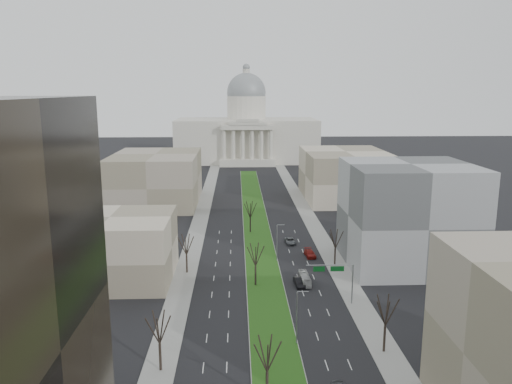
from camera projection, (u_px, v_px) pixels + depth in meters
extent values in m
plane|color=black|center=(257.00, 232.00, 144.58)|extent=(600.00, 600.00, 0.00)
cube|color=#999993|center=(257.00, 233.00, 143.59)|extent=(8.00, 222.00, 0.15)
cube|color=#174612|center=(257.00, 233.00, 143.57)|extent=(7.70, 221.70, 0.06)
cube|color=gray|center=(189.00, 262.00, 119.43)|extent=(5.00, 330.00, 0.15)
cube|color=gray|center=(334.00, 260.00, 120.76)|extent=(5.00, 330.00, 0.15)
cube|color=beige|center=(247.00, 140.00, 288.98)|extent=(80.00, 40.00, 24.00)
cube|color=beige|center=(247.00, 163.00, 268.48)|extent=(30.00, 6.00, 4.00)
cube|color=beige|center=(247.00, 127.00, 264.65)|extent=(28.00, 5.00, 2.50)
cube|color=beige|center=(247.00, 123.00, 264.25)|extent=(20.00, 5.00, 1.80)
cube|color=beige|center=(247.00, 120.00, 263.93)|extent=(12.00, 5.00, 1.60)
cylinder|color=beige|center=(246.00, 109.00, 285.35)|extent=(22.00, 22.00, 14.00)
sphere|color=gray|center=(246.00, 93.00, 283.54)|extent=(22.00, 22.00, 22.00)
cylinder|color=beige|center=(246.00, 73.00, 281.32)|extent=(4.00, 4.00, 4.00)
sphere|color=gray|center=(246.00, 67.00, 280.72)|extent=(4.00, 4.00, 4.00)
cylinder|color=beige|center=(224.00, 144.00, 265.99)|extent=(2.00, 2.00, 16.00)
cylinder|color=beige|center=(233.00, 144.00, 266.18)|extent=(2.00, 2.00, 16.00)
cylinder|color=beige|center=(243.00, 144.00, 266.37)|extent=(2.00, 2.00, 16.00)
cylinder|color=beige|center=(252.00, 144.00, 266.56)|extent=(2.00, 2.00, 16.00)
cylinder|color=beige|center=(261.00, 144.00, 266.75)|extent=(2.00, 2.00, 16.00)
cylinder|color=beige|center=(271.00, 144.00, 266.94)|extent=(2.00, 2.00, 16.00)
cube|color=gray|center=(111.00, 248.00, 107.66)|extent=(26.00, 22.00, 14.00)
cube|color=#595B5D|center=(408.00, 215.00, 116.05)|extent=(28.00, 26.00, 24.00)
cube|color=gray|center=(156.00, 179.00, 180.58)|extent=(30.00, 40.00, 18.00)
cube|color=gray|center=(345.00, 175.00, 188.15)|extent=(30.00, 40.00, 18.00)
cylinder|color=black|center=(160.00, 357.00, 73.02)|extent=(0.40, 0.40, 4.32)
cylinder|color=black|center=(187.00, 264.00, 112.18)|extent=(0.40, 0.40, 4.22)
cylinder|color=black|center=(384.00, 339.00, 78.24)|extent=(0.40, 0.40, 4.42)
cylinder|color=black|center=(335.00, 257.00, 117.42)|extent=(0.40, 0.40, 4.03)
cylinder|color=black|center=(256.00, 276.00, 104.92)|extent=(0.40, 0.40, 4.32)
cylinder|color=black|center=(250.00, 225.00, 144.07)|extent=(0.40, 0.40, 4.32)
cylinder|color=gray|center=(297.00, 318.00, 80.20)|extent=(0.20, 0.20, 9.00)
cylinder|color=gray|center=(303.00, 292.00, 79.30)|extent=(1.80, 0.12, 0.12)
cylinder|color=gray|center=(277.00, 243.00, 119.35)|extent=(0.20, 0.20, 9.00)
cylinder|color=gray|center=(281.00, 225.00, 118.45)|extent=(1.80, 0.12, 0.12)
cylinder|color=gray|center=(352.00, 285.00, 95.45)|extent=(0.24, 0.24, 8.00)
cylinder|color=gray|center=(330.00, 265.00, 94.48)|extent=(9.00, 0.18, 0.18)
cube|color=#0C591E|center=(337.00, 269.00, 94.77)|extent=(2.60, 0.08, 1.00)
cube|color=#0C591E|center=(319.00, 269.00, 94.64)|extent=(2.20, 0.08, 1.00)
imported|color=black|center=(299.00, 282.00, 105.10)|extent=(2.20, 5.27, 1.69)
imported|color=maroon|center=(310.00, 253.00, 123.49)|extent=(2.77, 5.79, 1.63)
imported|color=#55595D|center=(290.00, 241.00, 133.93)|extent=(2.83, 5.49, 1.48)
imported|color=silver|center=(305.00, 278.00, 106.49)|extent=(1.93, 7.44, 2.06)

